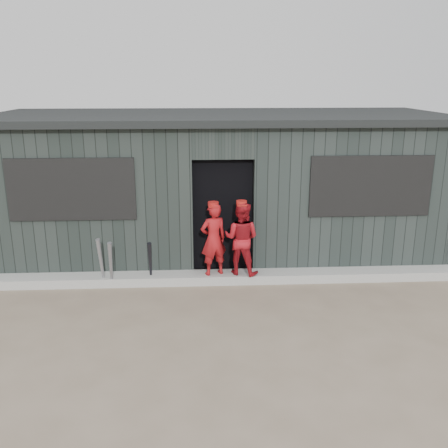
{
  "coord_description": "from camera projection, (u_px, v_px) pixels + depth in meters",
  "views": [
    {
      "loc": [
        -0.41,
        -5.83,
        3.24
      ],
      "look_at": [
        0.0,
        1.8,
        1.0
      ],
      "focal_mm": 40.0,
      "sensor_mm": 36.0,
      "label": 1
    }
  ],
  "objects": [
    {
      "name": "dugout",
      "position": [
        219.0,
        184.0,
        9.51
      ],
      "size": [
        8.3,
        3.3,
        2.62
      ],
      "color": "black",
      "rests_on": "ground"
    },
    {
      "name": "player_red_right",
      "position": [
        241.0,
        238.0,
        8.05
      ],
      "size": [
        0.71,
        0.64,
        1.2
      ],
      "primitive_type": "imported",
      "rotation": [
        0.0,
        0.0,
        2.76
      ],
      "color": "maroon",
      "rests_on": "curb"
    },
    {
      "name": "bat_left",
      "position": [
        101.0,
        263.0,
        7.89
      ],
      "size": [
        0.08,
        0.29,
        0.86
      ],
      "primitive_type": "cone",
      "rotation": [
        0.25,
        0.0,
        -0.05
      ],
      "color": "gray",
      "rests_on": "ground"
    },
    {
      "name": "bat_right",
      "position": [
        150.0,
        263.0,
        8.01
      ],
      "size": [
        0.09,
        0.32,
        0.77
      ],
      "primitive_type": "cone",
      "rotation": [
        0.32,
        0.0,
        0.08
      ],
      "color": "black",
      "rests_on": "ground"
    },
    {
      "name": "player_red_left",
      "position": [
        213.0,
        239.0,
        8.02
      ],
      "size": [
        0.51,
        0.42,
        1.19
      ],
      "primitive_type": "imported",
      "rotation": [
        0.0,
        0.0,
        3.49
      ],
      "color": "maroon",
      "rests_on": "curb"
    },
    {
      "name": "bat_mid",
      "position": [
        111.0,
        265.0,
        7.84
      ],
      "size": [
        0.13,
        0.31,
        0.83
      ],
      "primitive_type": "cone",
      "rotation": [
        0.29,
        0.0,
        0.2
      ],
      "color": "gray",
      "rests_on": "ground"
    },
    {
      "name": "curb",
      "position": [
        224.0,
        277.0,
        8.24
      ],
      "size": [
        8.0,
        0.36,
        0.15
      ],
      "primitive_type": "cube",
      "color": "#969691",
      "rests_on": "ground"
    },
    {
      "name": "player_grey_back",
      "position": [
        236.0,
        237.0,
        8.67
      ],
      "size": [
        0.58,
        0.38,
        1.17
      ],
      "primitive_type": "imported",
      "rotation": [
        0.0,
        0.0,
        3.16
      ],
      "color": "#A2A2A2",
      "rests_on": "ground"
    },
    {
      "name": "ground",
      "position": [
        231.0,
        336.0,
        6.52
      ],
      "size": [
        80.0,
        80.0,
        0.0
      ],
      "primitive_type": "plane",
      "color": "brown",
      "rests_on": "ground"
    }
  ]
}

